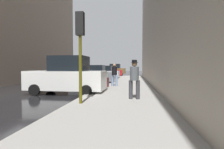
% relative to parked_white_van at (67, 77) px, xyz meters
% --- Properties ---
extents(ground_plane, '(120.00, 120.00, 0.00)m').
position_rel_parked_white_van_xyz_m(ground_plane, '(-2.65, -0.29, -1.03)').
color(ground_plane, black).
extents(sidewalk, '(4.00, 40.00, 0.15)m').
position_rel_parked_white_van_xyz_m(sidewalk, '(3.35, -0.29, -0.96)').
color(sidewalk, gray).
rests_on(sidewalk, ground_plane).
extents(parked_white_van, '(4.63, 2.13, 2.25)m').
position_rel_parked_white_van_xyz_m(parked_white_van, '(0.00, 0.00, 0.00)').
color(parked_white_van, silver).
rests_on(parked_white_van, ground_plane).
extents(parked_gray_coupe, '(4.22, 2.09, 1.79)m').
position_rel_parked_white_van_xyz_m(parked_gray_coupe, '(0.00, 6.52, -0.18)').
color(parked_gray_coupe, slate).
rests_on(parked_gray_coupe, ground_plane).
extents(parked_silver_sedan, '(4.25, 2.16, 1.79)m').
position_rel_parked_white_van_xyz_m(parked_silver_sedan, '(0.00, 12.73, -0.18)').
color(parked_silver_sedan, '#B7BABF').
rests_on(parked_silver_sedan, ground_plane).
extents(parked_red_hatchback, '(4.23, 2.11, 1.79)m').
position_rel_parked_white_van_xyz_m(parked_red_hatchback, '(0.00, 18.75, -0.18)').
color(parked_red_hatchback, '#B2191E').
rests_on(parked_red_hatchback, ground_plane).
extents(parked_bronze_suv, '(4.65, 2.16, 2.25)m').
position_rel_parked_white_van_xyz_m(parked_bronze_suv, '(-0.00, 25.61, 0.00)').
color(parked_bronze_suv, brown).
rests_on(parked_bronze_suv, ground_plane).
extents(fire_hydrant, '(0.42, 0.22, 0.70)m').
position_rel_parked_white_van_xyz_m(fire_hydrant, '(1.80, 6.55, -0.54)').
color(fire_hydrant, red).
rests_on(fire_hydrant, sidewalk).
extents(traffic_light, '(0.32, 0.32, 3.60)m').
position_rel_parked_white_van_xyz_m(traffic_light, '(1.85, -3.29, 1.73)').
color(traffic_light, '#514C0F').
rests_on(traffic_light, sidewalk).
extents(pedestrian_in_jeans, '(0.52, 0.46, 1.71)m').
position_rel_parked_white_van_xyz_m(pedestrian_in_jeans, '(2.48, 3.30, 0.07)').
color(pedestrian_in_jeans, '#728CB2').
rests_on(pedestrian_in_jeans, sidewalk).
extents(pedestrian_with_beanie, '(0.51, 0.43, 1.78)m').
position_rel_parked_white_van_xyz_m(pedestrian_with_beanie, '(3.98, -2.04, 0.10)').
color(pedestrian_with_beanie, '#333338').
rests_on(pedestrian_with_beanie, sidewalk).
extents(rolling_suitcase, '(0.40, 0.58, 1.04)m').
position_rel_parked_white_van_xyz_m(rolling_suitcase, '(1.93, 2.55, -0.54)').
color(rolling_suitcase, '#591414').
rests_on(rolling_suitcase, sidewalk).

